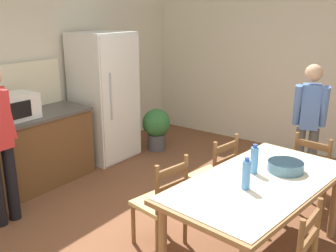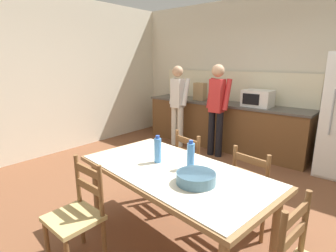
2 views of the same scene
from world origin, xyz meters
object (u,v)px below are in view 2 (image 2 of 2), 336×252
(person_at_counter, at_px, (217,106))
(bottle_near_centre, at_px, (158,150))
(microwave, at_px, (258,98))
(chair_side_far_left, at_px, (194,167))
(bottle_off_centre, at_px, (191,156))
(chair_side_far_right, at_px, (255,190))
(serving_bowl, at_px, (196,177))
(person_at_sink, at_px, (178,102))
(paper_bag, at_px, (200,92))
(chair_side_near_left, at_px, (77,215))
(dining_table, at_px, (174,177))

(person_at_counter, bearing_deg, bottle_near_centre, -163.22)
(microwave, height_order, chair_side_far_left, microwave)
(bottle_off_centre, relative_size, chair_side_far_right, 0.30)
(chair_side_far_left, bearing_deg, serving_bowl, 134.96)
(person_at_sink, height_order, person_at_counter, person_at_counter)
(paper_bag, height_order, serving_bowl, paper_bag)
(serving_bowl, xyz_separation_m, chair_side_near_left, (-0.81, -0.60, -0.38))
(microwave, bearing_deg, bottle_off_centre, -79.73)
(microwave, bearing_deg, paper_bag, -179.65)
(chair_side_far_right, bearing_deg, chair_side_near_left, 63.58)
(dining_table, distance_m, chair_side_far_right, 0.90)
(chair_side_near_left, height_order, person_at_sink, person_at_sink)
(bottle_off_centre, xyz_separation_m, chair_side_near_left, (-0.61, -0.82, -0.46))
(bottle_off_centre, xyz_separation_m, chair_side_far_left, (-0.43, 0.70, -0.46))
(paper_bag, relative_size, chair_side_near_left, 0.40)
(bottle_off_centre, height_order, person_at_counter, person_at_counter)
(bottle_near_centre, bearing_deg, dining_table, -6.77)
(paper_bag, height_order, bottle_near_centre, paper_bag)
(paper_bag, xyz_separation_m, bottle_off_centre, (1.75, -2.80, -0.20))
(dining_table, height_order, bottle_near_centre, bottle_near_centre)
(chair_side_far_right, xyz_separation_m, person_at_sink, (-2.35, 1.70, 0.48))
(bottle_near_centre, xyz_separation_m, chair_side_far_right, (0.73, 0.68, -0.46))
(serving_bowl, bearing_deg, chair_side_far_left, 124.65)
(microwave, height_order, person_at_sink, person_at_sink)
(serving_bowl, bearing_deg, microwave, 103.30)
(microwave, xyz_separation_m, dining_table, (0.40, -2.91, -0.38))
(chair_side_far_left, distance_m, person_at_counter, 1.78)
(dining_table, distance_m, bottle_off_centre, 0.25)
(dining_table, height_order, bottle_off_centre, bottle_off_centre)
(dining_table, xyz_separation_m, chair_side_far_right, (0.50, 0.71, -0.25))
(bottle_off_centre, height_order, serving_bowl, bottle_off_centre)
(bottle_near_centre, bearing_deg, serving_bowl, -14.09)
(chair_side_far_left, bearing_deg, bottle_near_centre, 107.21)
(dining_table, relative_size, bottle_off_centre, 7.16)
(person_at_sink, bearing_deg, bottle_near_centre, -145.80)
(dining_table, relative_size, chair_side_near_left, 2.12)
(bottle_near_centre, relative_size, chair_side_far_left, 0.30)
(microwave, distance_m, dining_table, 2.97)
(chair_side_near_left, xyz_separation_m, chair_side_far_left, (0.18, 1.52, 0.00))
(chair_side_far_right, height_order, person_at_sink, person_at_sink)
(dining_table, xyz_separation_m, chair_side_near_left, (-0.50, -0.71, -0.25))
(chair_side_far_left, bearing_deg, person_at_counter, -58.38)
(bottle_near_centre, height_order, bottle_off_centre, same)
(bottle_near_centre, distance_m, chair_side_far_right, 1.10)
(paper_bag, distance_m, chair_side_near_left, 3.85)
(bottle_off_centre, relative_size, chair_side_near_left, 0.30)
(paper_bag, bearing_deg, chair_side_far_right, -45.73)
(paper_bag, xyz_separation_m, serving_bowl, (1.95, -3.01, -0.28))
(dining_table, distance_m, serving_bowl, 0.35)
(microwave, relative_size, paper_bag, 1.39)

